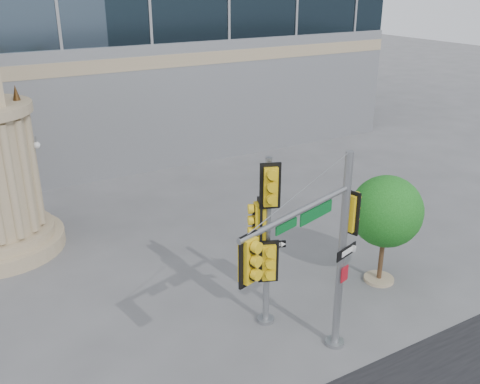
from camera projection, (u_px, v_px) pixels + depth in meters
ground at (290, 333)px, 14.26m from camera, size 120.00×120.00×0.00m
main_signal_pole at (321, 245)px, 11.97m from camera, size 3.93×1.52×5.22m
secondary_signal_pole at (266, 232)px, 13.58m from camera, size 0.81×0.79×4.76m
street_tree at (387, 214)px, 15.90m from camera, size 2.21×2.16×3.45m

